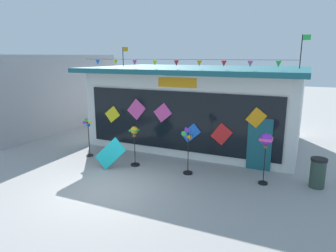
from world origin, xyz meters
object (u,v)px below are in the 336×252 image
object	(u,v)px
wind_spinner_far_left	(88,132)
wind_spinner_left	(134,137)
trash_bin	(318,173)
display_kite_on_ground	(110,154)
wind_spinner_center_left	(188,142)
wind_spinner_center_right	(266,143)
kite_shop_building	(199,105)

from	to	relation	value
wind_spinner_far_left	wind_spinner_left	size ratio (longest dim) A/B	1.05
trash_bin	display_kite_on_ground	world-z (taller)	display_kite_on_ground
wind_spinner_center_left	wind_spinner_center_right	xyz separation A→B (m)	(2.65, 0.24, 0.25)
wind_spinner_left	trash_bin	size ratio (longest dim) A/B	1.59
kite_shop_building	wind_spinner_center_left	distance (m)	4.54
wind_spinner_left	wind_spinner_center_left	world-z (taller)	wind_spinner_center_left
wind_spinner_left	wind_spinner_center_right	xyz separation A→B (m)	(4.87, 0.27, 0.30)
wind_spinner_center_left	display_kite_on_ground	bearing A→B (deg)	-164.00
wind_spinner_center_left	trash_bin	world-z (taller)	wind_spinner_center_left
wind_spinner_center_left	trash_bin	bearing A→B (deg)	9.31
wind_spinner_left	kite_shop_building	bearing A→B (deg)	75.53
kite_shop_building	wind_spinner_far_left	bearing A→B (deg)	-129.72
wind_spinner_center_left	wind_spinner_left	bearing A→B (deg)	-179.00
wind_spinner_far_left	wind_spinner_center_left	size ratio (longest dim) A/B	0.95
wind_spinner_left	trash_bin	world-z (taller)	wind_spinner_left
wind_spinner_far_left	display_kite_on_ground	bearing A→B (deg)	-27.44
wind_spinner_far_left	wind_spinner_left	distance (m)	2.40
wind_spinner_far_left	wind_spinner_left	xyz separation A→B (m)	(2.39, -0.16, 0.07)
wind_spinner_far_left	wind_spinner_center_left	xyz separation A→B (m)	(4.60, -0.12, 0.12)
trash_bin	kite_shop_building	bearing A→B (deg)	145.76
wind_spinner_center_right	display_kite_on_ground	bearing A→B (deg)	-169.20
wind_spinner_far_left	wind_spinner_center_right	size ratio (longest dim) A/B	0.94
wind_spinner_left	wind_spinner_center_left	bearing A→B (deg)	1.00
kite_shop_building	display_kite_on_ground	size ratio (longest dim) A/B	8.28
kite_shop_building	display_kite_on_ground	world-z (taller)	kite_shop_building
wind_spinner_center_left	kite_shop_building	bearing A→B (deg)	103.85
wind_spinner_far_left	wind_spinner_center_right	world-z (taller)	wind_spinner_center_right
wind_spinner_center_right	display_kite_on_ground	distance (m)	5.63
kite_shop_building	wind_spinner_center_right	distance (m)	5.58
trash_bin	display_kite_on_ground	bearing A→B (deg)	-168.00
kite_shop_building	wind_spinner_far_left	world-z (taller)	kite_shop_building
wind_spinner_center_left	wind_spinner_center_right	size ratio (longest dim) A/B	0.99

